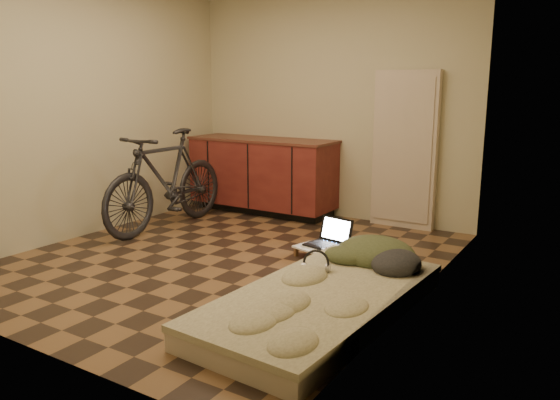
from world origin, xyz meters
The scene contains 10 objects.
room_shell centered at (0.00, 0.00, 1.30)m, with size 3.50×4.00×2.60m.
cabinets centered at (-0.75, 1.70, 0.47)m, with size 1.84×0.62×0.91m.
appliance_panel centered at (0.95, 1.94, 0.85)m, with size 0.70×0.10×1.70m, color #C4B29B.
bicycle centered at (-1.20, 0.50, 0.59)m, with size 0.54×1.83×1.18m, color black.
futon centered at (1.30, -0.64, 0.09)m, with size 1.09×2.07×0.17m.
clothing_pile centered at (1.40, 0.15, 0.31)m, with size 0.68×0.56×0.27m, color #384126, non-canonical shape.
headphones centered at (1.08, -0.32, 0.25)m, with size 0.22×0.20×0.15m, color black, non-canonical shape.
lap_desk centered at (0.80, 0.47, 0.09)m, with size 0.68×0.54×0.10m.
laptop centered at (0.75, 0.57, 0.15)m, with size 0.41×0.38×0.24m.
mouse centered at (0.96, 0.37, 0.12)m, with size 0.06×0.11×0.04m, color silver.
Camera 1 is at (2.92, -3.77, 1.56)m, focal length 35.00 mm.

